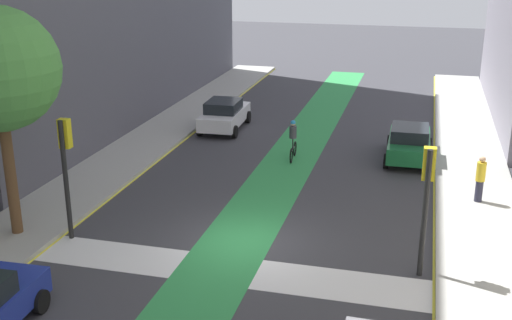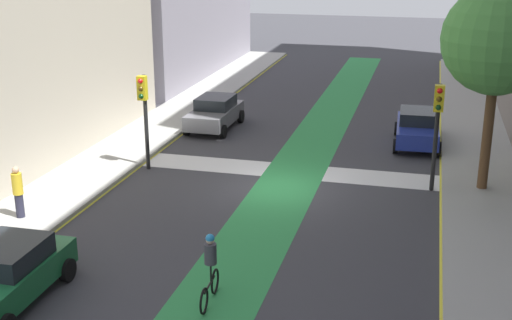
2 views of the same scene
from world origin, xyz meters
The scene contains 13 objects.
ground_plane centered at (0.00, 0.00, 0.00)m, with size 120.00×120.00×0.00m, color #38383D.
bike_lane_paint centered at (-0.31, 0.00, 0.00)m, with size 2.40×60.00×0.01m, color #2D8C47.
crosswalk_band centered at (0.00, -2.00, 0.00)m, with size 12.00×1.80×0.01m, color silver.
sidewalk_left centered at (-7.50, 0.00, 0.07)m, with size 3.00×60.00×0.15m, color #9E9E99.
curb_stripe_left centered at (-6.00, 0.00, 0.01)m, with size 0.16×60.00×0.01m, color yellow.
sidewalk_right centered at (7.50, 0.00, 0.07)m, with size 3.00×60.00×0.15m, color #9E9E99.
curb_stripe_right centered at (6.00, 0.00, 0.01)m, with size 0.16×60.00×0.01m, color yellow.
traffic_signal_near_right centered at (5.54, -0.71, 2.72)m, with size 0.35×0.52×3.86m.
traffic_signal_near_left centered at (-5.62, -1.05, 2.82)m, with size 0.35×0.52×4.01m.
car_green_right_far centered at (4.81, 9.98, 0.80)m, with size 2.07×4.22×1.57m.
car_white_left_far centered at (-4.65, 12.64, 0.80)m, with size 2.17×4.27×1.57m.
cyclist_in_lane centered at (-0.19, 8.62, 0.97)m, with size 0.32×1.73×1.86m.
pedestrian_sidewalk_right_a centered at (7.51, 5.21, 1.05)m, with size 0.34×0.34×1.75m.
Camera 1 is at (5.20, -18.40, 9.24)m, focal length 45.41 mm.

